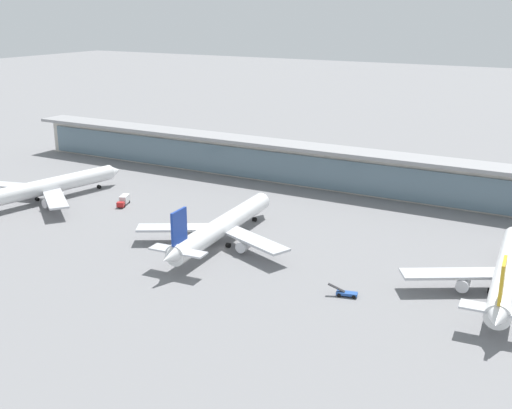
{
  "coord_description": "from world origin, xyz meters",
  "views": [
    {
      "loc": [
        88.12,
        -136.98,
        63.2
      ],
      "look_at": [
        0.0,
        19.43,
        7.41
      ],
      "focal_mm": 44.87,
      "sensor_mm": 36.0,
      "label": 1
    }
  ],
  "objects_px": {
    "airliner_right_stand": "(506,273)",
    "airliner_left_stand": "(45,187)",
    "service_truck_under_wing_red": "(124,200)",
    "airliner_centre_stand": "(221,227)",
    "service_truck_near_nose_blue": "(346,293)"
  },
  "relations": [
    {
      "from": "airliner_centre_stand",
      "to": "service_truck_near_nose_blue",
      "type": "distance_m",
      "value": 45.28
    },
    {
      "from": "airliner_centre_stand",
      "to": "airliner_right_stand",
      "type": "bearing_deg",
      "value": 3.83
    },
    {
      "from": "airliner_centre_stand",
      "to": "service_truck_near_nose_blue",
      "type": "height_order",
      "value": "airliner_centre_stand"
    },
    {
      "from": "airliner_left_stand",
      "to": "airliner_right_stand",
      "type": "distance_m",
      "value": 147.17
    },
    {
      "from": "airliner_centre_stand",
      "to": "airliner_right_stand",
      "type": "relative_size",
      "value": 1.0
    },
    {
      "from": "airliner_right_stand",
      "to": "service_truck_under_wing_red",
      "type": "xyz_separation_m",
      "value": [
        -121.66,
        10.03,
        -3.38
      ]
    },
    {
      "from": "service_truck_near_nose_blue",
      "to": "service_truck_under_wing_red",
      "type": "xyz_separation_m",
      "value": [
        -90.5,
        29.43,
        0.88
      ]
    },
    {
      "from": "airliner_right_stand",
      "to": "airliner_left_stand",
      "type": "bearing_deg",
      "value": -180.0
    },
    {
      "from": "airliner_left_stand",
      "to": "service_truck_under_wing_red",
      "type": "bearing_deg",
      "value": 21.47
    },
    {
      "from": "airliner_right_stand",
      "to": "service_truck_under_wing_red",
      "type": "relative_size",
      "value": 7.93
    },
    {
      "from": "airliner_left_stand",
      "to": "service_truck_under_wing_red",
      "type": "xyz_separation_m",
      "value": [
        25.51,
        10.04,
        -3.38
      ]
    },
    {
      "from": "airliner_centre_stand",
      "to": "service_truck_under_wing_red",
      "type": "bearing_deg",
      "value": 162.6
    },
    {
      "from": "airliner_left_stand",
      "to": "service_truck_near_nose_blue",
      "type": "xyz_separation_m",
      "value": [
        116.01,
        -19.39,
        -4.26
      ]
    },
    {
      "from": "airliner_left_stand",
      "to": "airliner_centre_stand",
      "type": "bearing_deg",
      "value": -3.86
    },
    {
      "from": "service_truck_near_nose_blue",
      "to": "airliner_left_stand",
      "type": "bearing_deg",
      "value": 170.51
    }
  ]
}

